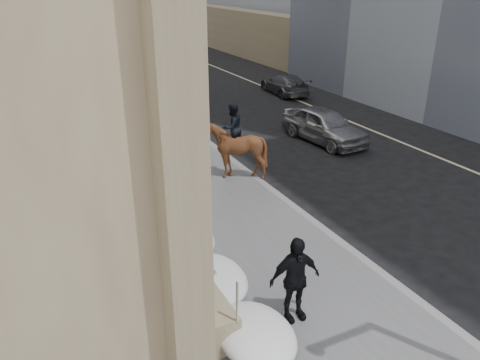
% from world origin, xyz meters
% --- Properties ---
extents(ground, '(140.00, 140.00, 0.00)m').
position_xyz_m(ground, '(0.00, 0.00, 0.00)').
color(ground, black).
rests_on(ground, ground).
extents(sidewalk, '(5.00, 80.00, 0.12)m').
position_xyz_m(sidewalk, '(0.00, 10.00, 0.06)').
color(sidewalk, '#525254').
rests_on(sidewalk, ground).
extents(curb, '(0.24, 80.00, 0.12)m').
position_xyz_m(curb, '(2.62, 10.00, 0.06)').
color(curb, slate).
rests_on(curb, ground).
extents(lane_line, '(0.15, 70.00, 0.01)m').
position_xyz_m(lane_line, '(10.50, 10.00, 0.01)').
color(lane_line, '#BFB78C').
rests_on(lane_line, ground).
extents(far_podium, '(2.00, 80.00, 4.00)m').
position_xyz_m(far_podium, '(15.50, 10.00, 2.00)').
color(far_podium, '#806F53').
rests_on(far_podium, ground).
extents(streetlight_mid, '(1.71, 0.24, 8.00)m').
position_xyz_m(streetlight_mid, '(2.74, 14.00, 4.58)').
color(streetlight_mid, '#2D2D30').
rests_on(streetlight_mid, ground).
extents(streetlight_far, '(1.71, 0.24, 8.00)m').
position_xyz_m(streetlight_far, '(2.74, 34.00, 4.58)').
color(streetlight_far, '#2D2D30').
rests_on(streetlight_far, ground).
extents(traffic_signal, '(4.10, 0.22, 6.00)m').
position_xyz_m(traffic_signal, '(2.07, 22.00, 4.00)').
color(traffic_signal, '#2D2D30').
rests_on(traffic_signal, ground).
extents(snow_bank, '(1.70, 18.10, 0.76)m').
position_xyz_m(snow_bank, '(-1.42, 8.11, 0.47)').
color(snow_bank, white).
rests_on(snow_bank, sidewalk).
extents(mounted_horse_left, '(1.39, 2.45, 2.64)m').
position_xyz_m(mounted_horse_left, '(-0.67, 5.56, 1.17)').
color(mounted_horse_left, '#412C13').
rests_on(mounted_horse_left, sidewalk).
extents(mounted_horse_right, '(2.20, 2.34, 2.71)m').
position_xyz_m(mounted_horse_right, '(1.92, 5.96, 1.27)').
color(mounted_horse_right, '#4B2915').
rests_on(mounted_horse_right, sidewalk).
extents(pedestrian, '(1.18, 0.56, 1.96)m').
position_xyz_m(pedestrian, '(-0.26, -1.58, 1.10)').
color(pedestrian, black).
rests_on(pedestrian, sidewalk).
extents(car_silver, '(2.21, 4.62, 1.52)m').
position_xyz_m(car_silver, '(7.42, 8.06, 0.76)').
color(car_silver, '#999AA0').
rests_on(car_silver, ground).
extents(car_grey, '(2.04, 4.39, 1.24)m').
position_xyz_m(car_grey, '(10.64, 16.76, 0.62)').
color(car_grey, '#4E5054').
rests_on(car_grey, ground).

